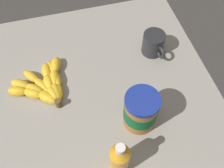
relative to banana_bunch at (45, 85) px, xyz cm
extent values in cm
cube|color=gray|center=(4.97, 17.82, -4.07)|extent=(80.37, 76.00, 4.81)
ellipsoid|color=gold|center=(3.91, 3.85, -0.13)|extent=(6.91, 3.92, 3.06)
ellipsoid|color=gold|center=(-1.30, 4.03, -0.13)|extent=(6.74, 3.49, 3.06)
ellipsoid|color=gold|center=(-6.45, 3.17, -0.13)|extent=(7.13, 4.68, 3.06)
ellipsoid|color=gold|center=(3.70, 3.19, 0.05)|extent=(7.07, 3.59, 3.41)
ellipsoid|color=gold|center=(-1.87, 3.48, 0.05)|extent=(7.38, 4.30, 3.41)
ellipsoid|color=gold|center=(-7.32, 4.65, 0.05)|extent=(7.67, 5.27, 3.41)
ellipsoid|color=gold|center=(4.14, 2.29, 0.11)|extent=(6.90, 5.00, 3.55)
ellipsoid|color=gold|center=(-0.73, 1.40, 0.11)|extent=(6.53, 4.17, 3.55)
ellipsoid|color=gold|center=(-5.67, 1.28, 0.11)|extent=(6.38, 3.86, 3.55)
ellipsoid|color=gold|center=(4.21, 1.48, -0.18)|extent=(7.35, 5.58, 2.95)
ellipsoid|color=gold|center=(-0.52, -1.10, -0.18)|extent=(7.29, 6.05, 2.95)
ellipsoid|color=gold|center=(-4.95, -4.16, -0.18)|extent=(7.14, 6.46, 2.95)
ellipsoid|color=gold|center=(4.79, 0.50, 0.03)|extent=(7.40, 7.07, 3.39)
ellipsoid|color=gold|center=(0.93, -3.39, 0.03)|extent=(7.05, 7.41, 3.39)
ellipsoid|color=gold|center=(-2.35, -7.78, 0.03)|extent=(6.57, 7.61, 3.39)
ellipsoid|color=gold|center=(5.26, 0.20, 0.04)|extent=(6.91, 7.18, 3.41)
ellipsoid|color=gold|center=(2.20, -4.04, 0.04)|extent=(6.25, 7.40, 3.41)
ellipsoid|color=gold|center=(0.03, -8.80, 0.04)|extent=(5.34, 7.32, 3.41)
cylinder|color=brown|center=(7.99, 3.30, 0.14)|extent=(2.00, 2.00, 3.00)
cylinder|color=#9E602D|center=(19.52, 26.46, 4.16)|extent=(9.83, 9.83, 11.64)
cylinder|color=#0F592D|center=(19.52, 26.46, 4.74)|extent=(10.03, 10.03, 5.24)
cylinder|color=navy|center=(19.52, 26.46, 10.75)|extent=(10.07, 10.07, 1.55)
cylinder|color=orange|center=(31.54, 16.66, 3.84)|extent=(5.32, 5.32, 11.00)
cone|color=orange|center=(31.54, 16.66, 10.60)|extent=(5.32, 5.32, 2.52)
cylinder|color=white|center=(31.54, 16.66, 12.76)|extent=(2.40, 2.40, 1.82)
cylinder|color=#262628|center=(-6.11, 39.98, 2.52)|extent=(7.82, 7.82, 8.36)
torus|color=#262628|center=(-1.08, 40.82, 2.94)|extent=(4.78, 1.76, 4.68)
camera|label=1|loc=(50.97, 9.40, 72.18)|focal=41.64mm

